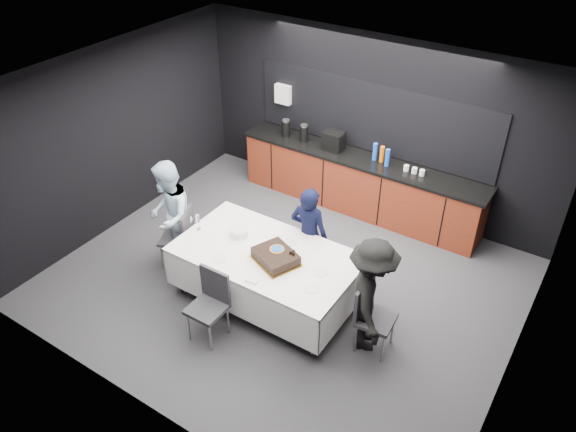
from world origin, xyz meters
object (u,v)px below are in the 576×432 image
(champagne_flute, at_px, (198,219))
(person_left, at_px, (170,215))
(plate_stack, at_px, (239,232))
(cake_assembly, at_px, (276,257))
(chair_right, at_px, (370,312))
(party_table, at_px, (267,261))
(person_center, at_px, (309,235))
(chair_left, at_px, (181,234))
(person_right, at_px, (371,296))
(chair_near, at_px, (210,300))

(champagne_flute, bearing_deg, person_left, -179.86)
(plate_stack, height_order, champagne_flute, champagne_flute)
(cake_assembly, bearing_deg, chair_right, 2.88)
(party_table, relative_size, person_left, 1.44)
(person_left, bearing_deg, person_center, 80.99)
(chair_left, xyz_separation_m, person_center, (1.63, 0.73, 0.19))
(person_center, xyz_separation_m, person_right, (1.23, -0.66, 0.04))
(person_right, bearing_deg, cake_assembly, 64.44)
(plate_stack, height_order, person_left, person_left)
(party_table, xyz_separation_m, person_right, (1.45, 0.01, 0.12))
(party_table, xyz_separation_m, plate_stack, (-0.51, 0.10, 0.19))
(champagne_flute, xyz_separation_m, person_left, (-0.52, -0.00, -0.14))
(party_table, relative_size, plate_stack, 9.71)
(party_table, bearing_deg, chair_left, -177.81)
(cake_assembly, distance_m, person_center, 0.76)
(person_right, bearing_deg, chair_left, 61.87)
(cake_assembly, xyz_separation_m, person_left, (-1.75, -0.00, -0.05))
(cake_assembly, relative_size, chair_near, 0.74)
(plate_stack, relative_size, champagne_flute, 1.07)
(cake_assembly, distance_m, chair_right, 1.32)
(chair_left, bearing_deg, chair_right, 0.92)
(cake_assembly, height_order, chair_near, cake_assembly)
(party_table, bearing_deg, person_right, 0.57)
(plate_stack, xyz_separation_m, champagne_flute, (-0.54, -0.18, 0.11))
(chair_right, bearing_deg, person_left, -178.75)
(party_table, xyz_separation_m, champagne_flute, (-1.04, -0.07, 0.30))
(chair_left, bearing_deg, champagne_flute, -2.93)
(chair_near, height_order, person_center, person_center)
(cake_assembly, bearing_deg, plate_stack, 165.80)
(person_center, relative_size, person_left, 0.90)
(champagne_flute, bearing_deg, cake_assembly, 0.03)
(plate_stack, bearing_deg, party_table, -11.62)
(chair_left, height_order, person_right, person_right)
(party_table, relative_size, champagne_flute, 10.36)
(person_right, bearing_deg, chair_near, 88.06)
(party_table, distance_m, person_right, 1.45)
(party_table, distance_m, chair_left, 1.42)
(chair_near, distance_m, person_right, 1.90)
(chair_right, height_order, person_center, person_center)
(champagne_flute, height_order, chair_left, champagne_flute)
(chair_left, relative_size, person_center, 0.64)
(cake_assembly, distance_m, champagne_flute, 1.24)
(chair_left, height_order, person_left, person_left)
(cake_assembly, height_order, plate_stack, cake_assembly)
(person_left, bearing_deg, chair_near, 27.72)
(champagne_flute, bearing_deg, chair_left, 177.07)
(person_left, bearing_deg, plate_stack, 67.69)
(plate_stack, distance_m, person_right, 1.96)
(cake_assembly, height_order, person_center, person_center)
(plate_stack, bearing_deg, chair_near, -73.57)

